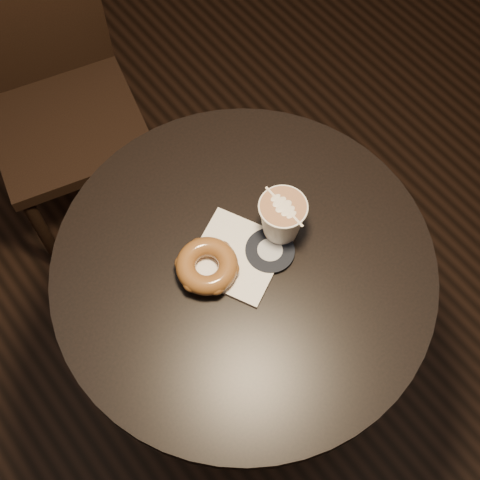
{
  "coord_description": "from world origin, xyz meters",
  "views": [
    {
      "loc": [
        -0.31,
        -0.38,
        1.85
      ],
      "look_at": [
        0.01,
        0.03,
        0.79
      ],
      "focal_mm": 50.0,
      "sensor_mm": 36.0,
      "label": 1
    }
  ],
  "objects_px": {
    "cafe_table": "(243,305)",
    "doughnut": "(207,266)",
    "latte_cup": "(282,219)",
    "chair": "(46,74)",
    "pastry_bag": "(237,256)"
  },
  "relations": [
    {
      "from": "cafe_table",
      "to": "latte_cup",
      "type": "xyz_separation_m",
      "value": [
        0.09,
        0.01,
        0.25
      ]
    },
    {
      "from": "chair",
      "to": "doughnut",
      "type": "xyz_separation_m",
      "value": [
        -0.06,
        -0.77,
        0.24
      ]
    },
    {
      "from": "chair",
      "to": "latte_cup",
      "type": "height_order",
      "value": "chair"
    },
    {
      "from": "doughnut",
      "to": "latte_cup",
      "type": "distance_m",
      "value": 0.16
    },
    {
      "from": "chair",
      "to": "cafe_table",
      "type": "bearing_deg",
      "value": -75.29
    },
    {
      "from": "cafe_table",
      "to": "latte_cup",
      "type": "bearing_deg",
      "value": 6.6
    },
    {
      "from": "cafe_table",
      "to": "chair",
      "type": "bearing_deg",
      "value": 90.15
    },
    {
      "from": "latte_cup",
      "to": "cafe_table",
      "type": "bearing_deg",
      "value": -173.4
    },
    {
      "from": "cafe_table",
      "to": "doughnut",
      "type": "height_order",
      "value": "doughnut"
    },
    {
      "from": "cafe_table",
      "to": "latte_cup",
      "type": "relative_size",
      "value": 7.73
    },
    {
      "from": "cafe_table",
      "to": "latte_cup",
      "type": "distance_m",
      "value": 0.27
    },
    {
      "from": "chair",
      "to": "doughnut",
      "type": "height_order",
      "value": "chair"
    },
    {
      "from": "chair",
      "to": "pastry_bag",
      "type": "height_order",
      "value": "chair"
    },
    {
      "from": "cafe_table",
      "to": "chair",
      "type": "distance_m",
      "value": 0.8
    },
    {
      "from": "cafe_table",
      "to": "chair",
      "type": "xyz_separation_m",
      "value": [
        -0.0,
        0.8,
        -0.02
      ]
    }
  ]
}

